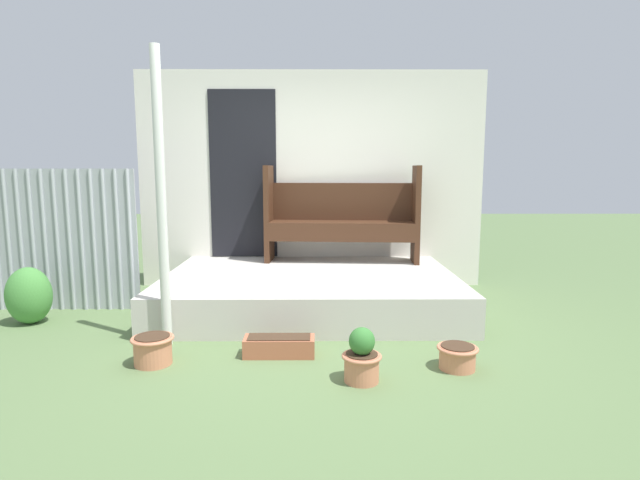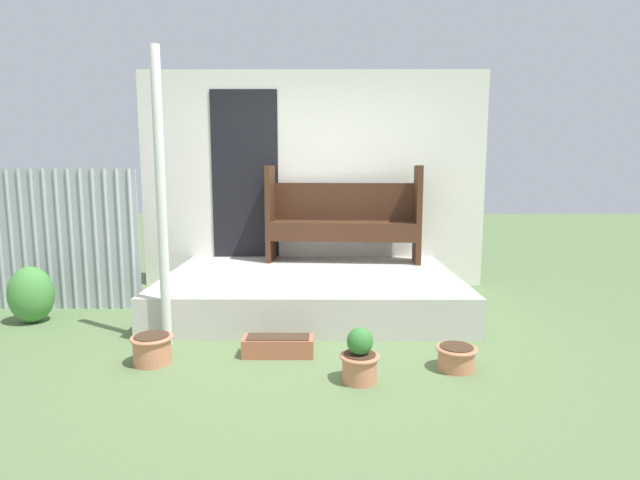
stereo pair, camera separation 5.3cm
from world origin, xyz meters
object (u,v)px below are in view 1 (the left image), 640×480
flower_pot_left (153,349)px  flower_pot_right (457,356)px  support_post (161,200)px  planter_box_rect (279,346)px  flower_pot_middle (362,358)px  bench (342,214)px  shrub_by_fence (29,295)px

flower_pot_left → flower_pot_right: flower_pot_left is taller
support_post → planter_box_rect: size_ratio=4.35×
flower_pot_left → flower_pot_right: size_ratio=1.06×
flower_pot_middle → bench: bearing=90.3°
support_post → bench: bearing=50.0°
flower_pot_left → planter_box_rect: size_ratio=0.57×
shrub_by_fence → bench: bearing=22.7°
flower_pot_right → planter_box_rect: flower_pot_right is taller
support_post → flower_pot_right: size_ratio=8.01×
flower_pot_left → shrub_by_fence: size_ratio=0.59×
bench → flower_pot_right: 2.59m
planter_box_rect → shrub_by_fence: (-2.40, 0.83, 0.19)m
support_post → flower_pot_middle: size_ratio=6.28×
flower_pot_right → shrub_by_fence: 3.88m
flower_pot_left → support_post: bearing=92.8°
bench → flower_pot_left: bench is taller
flower_pot_middle → shrub_by_fence: (-3.00, 1.31, 0.10)m
flower_pot_middle → planter_box_rect: flower_pot_middle is taller
planter_box_rect → shrub_by_fence: bearing=160.9°
flower_pot_right → planter_box_rect: bearing=168.4°
support_post → planter_box_rect: (0.95, -0.26, -1.12)m
planter_box_rect → shrub_by_fence: size_ratio=1.02×
support_post → flower_pot_right: bearing=-13.2°
support_post → flower_pot_left: support_post is taller
support_post → flower_pot_left: (0.02, -0.43, -1.07)m
flower_pot_right → planter_box_rect: (-1.31, 0.27, -0.02)m
support_post → flower_pot_right: 2.56m
bench → planter_box_rect: bearing=-101.8°
support_post → flower_pot_middle: bearing=-25.6°
planter_box_rect → flower_pot_right: bearing=-11.6°
shrub_by_fence → planter_box_rect: bearing=-19.1°
bench → support_post: bearing=-126.1°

